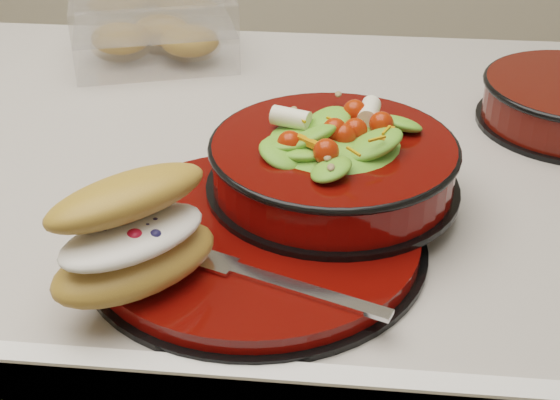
# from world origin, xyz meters

# --- Properties ---
(dinner_plate) EXTENTS (0.31, 0.31, 0.02)m
(dinner_plate) POSITION_xyz_m (0.06, -0.20, 0.91)
(dinner_plate) COLOR black
(dinner_plate) RESTS_ON island_counter
(salad_bowl) EXTENTS (0.24, 0.24, 0.10)m
(salad_bowl) POSITION_xyz_m (0.12, -0.12, 0.96)
(salad_bowl) COLOR black
(salad_bowl) RESTS_ON dinner_plate
(croissant) EXTENTS (0.16, 0.17, 0.09)m
(croissant) POSITION_xyz_m (-0.03, -0.28, 0.96)
(croissant) COLOR #BA8739
(croissant) RESTS_ON dinner_plate
(fork) EXTENTS (0.18, 0.08, 0.00)m
(fork) POSITION_xyz_m (0.08, -0.28, 0.92)
(fork) COLOR silver
(fork) RESTS_ON dinner_plate
(pastry_box) EXTENTS (0.25, 0.21, 0.09)m
(pastry_box) POSITION_xyz_m (-0.14, 0.24, 0.94)
(pastry_box) COLOR white
(pastry_box) RESTS_ON island_counter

